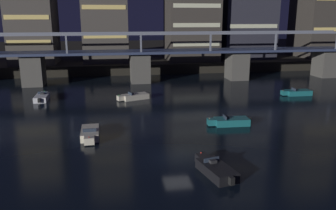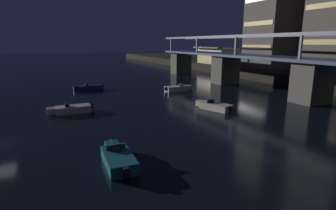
# 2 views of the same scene
# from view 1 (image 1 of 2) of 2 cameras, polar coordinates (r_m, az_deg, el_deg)

# --- Properties ---
(ground_plane) EXTENTS (400.00, 400.00, 0.00)m
(ground_plane) POSITION_cam_1_polar(r_m,az_deg,el_deg) (31.01, 1.61, -8.65)
(ground_plane) COLOR black
(far_riverbank) EXTENTS (240.00, 80.00, 2.20)m
(far_riverbank) POSITION_cam_1_polar(r_m,az_deg,el_deg) (113.83, -6.81, 8.72)
(far_riverbank) COLOR black
(far_riverbank) RESTS_ON ground
(river_bridge) EXTENTS (83.56, 6.40, 9.38)m
(river_bridge) POSITION_cam_1_polar(r_m,az_deg,el_deg) (65.89, -4.69, 7.26)
(river_bridge) COLOR #4C4944
(river_bridge) RESTS_ON ground
(tower_west_low) EXTENTS (9.41, 11.50, 25.39)m
(tower_west_low) POSITION_cam_1_polar(r_m,az_deg,el_deg) (82.22, -21.75, 15.23)
(tower_west_low) COLOR #423D38
(tower_west_low) RESTS_ON far_riverbank
(tower_central) EXTENTS (11.52, 10.54, 21.17)m
(tower_central) POSITION_cam_1_polar(r_m,az_deg,el_deg) (82.48, 3.93, 14.70)
(tower_central) COLOR #38332D
(tower_central) RESTS_ON far_riverbank
(speedboat_near_left) EXTENTS (5.21, 1.96, 1.16)m
(speedboat_near_left) POSITION_cam_1_polar(r_m,az_deg,el_deg) (40.40, 10.23, -2.71)
(speedboat_near_left) COLOR #196066
(speedboat_near_left) RESTS_ON ground
(speedboat_near_center) EXTENTS (2.62, 5.21, 1.16)m
(speedboat_near_center) POSITION_cam_1_polar(r_m,az_deg,el_deg) (28.00, 7.84, -10.50)
(speedboat_near_center) COLOR black
(speedboat_near_center) RESTS_ON ground
(speedboat_near_right) EXTENTS (5.11, 3.03, 1.16)m
(speedboat_near_right) POSITION_cam_1_polar(r_m,az_deg,el_deg) (52.38, -5.66, 1.39)
(speedboat_near_right) COLOR beige
(speedboat_near_right) RESTS_ON ground
(speedboat_mid_left) EXTENTS (5.20, 1.86, 1.16)m
(speedboat_mid_left) POSITION_cam_1_polar(r_m,az_deg,el_deg) (58.76, 20.64, 1.95)
(speedboat_mid_left) COLOR #196066
(speedboat_mid_left) RESTS_ON ground
(speedboat_mid_right) EXTENTS (1.88, 5.20, 1.16)m
(speedboat_mid_right) POSITION_cam_1_polar(r_m,az_deg,el_deg) (36.65, -12.82, -4.64)
(speedboat_mid_right) COLOR beige
(speedboat_mid_right) RESTS_ON ground
(speedboat_far_left) EXTENTS (1.84, 5.20, 1.16)m
(speedboat_far_left) POSITION_cam_1_polar(r_m,az_deg,el_deg) (55.04, -20.18, 1.20)
(speedboat_far_left) COLOR silver
(speedboat_far_left) RESTS_ON ground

